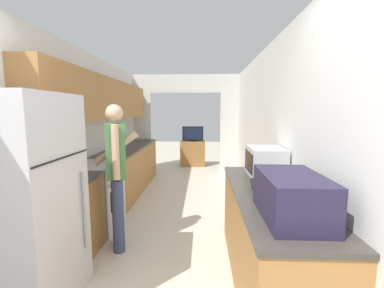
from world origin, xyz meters
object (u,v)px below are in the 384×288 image
(microwave, at_px, (265,162))
(book_stack, at_px, (264,186))
(range_oven, at_px, (95,196))
(television, at_px, (193,134))
(person, at_px, (117,173))
(tv_cabinet, at_px, (193,153))
(refrigerator, at_px, (21,205))
(suitcase, at_px, (291,196))

(microwave, height_order, book_stack, microwave)
(book_stack, bearing_deg, range_oven, 152.63)
(television, bearing_deg, range_oven, -106.51)
(person, relative_size, tv_cabinet, 2.32)
(refrigerator, height_order, range_oven, refrigerator)
(range_oven, bearing_deg, suitcase, -38.33)
(suitcase, bearing_deg, tv_cabinet, 98.78)
(television, bearing_deg, refrigerator, -101.74)
(suitcase, bearing_deg, book_stack, 93.90)
(refrigerator, relative_size, tv_cabinet, 2.41)
(refrigerator, distance_m, suitcase, 2.03)
(suitcase, distance_m, book_stack, 0.60)
(microwave, height_order, tv_cabinet, microwave)
(refrigerator, distance_m, person, 1.03)
(microwave, distance_m, book_stack, 0.57)
(refrigerator, bearing_deg, person, 64.45)
(refrigerator, xyz_separation_m, person, (0.44, 0.93, 0.03))
(microwave, bearing_deg, refrigerator, -156.01)
(book_stack, bearing_deg, refrigerator, -168.56)
(refrigerator, bearing_deg, suitcase, -5.26)
(person, bearing_deg, book_stack, -127.22)
(book_stack, bearing_deg, microwave, 75.72)
(person, distance_m, tv_cabinet, 4.66)
(range_oven, relative_size, tv_cabinet, 1.42)
(range_oven, xyz_separation_m, person, (0.50, -0.52, 0.45))
(suitcase, height_order, television, suitcase)
(suitcase, xyz_separation_m, microwave, (0.10, 1.13, 0.01))
(suitcase, distance_m, television, 5.72)
(suitcase, bearing_deg, range_oven, 141.67)
(person, relative_size, suitcase, 2.54)
(book_stack, distance_m, television, 5.13)
(range_oven, xyz_separation_m, microwave, (2.17, -0.51, 0.59))
(range_oven, height_order, book_stack, range_oven)
(refrigerator, height_order, person, refrigerator)
(tv_cabinet, bearing_deg, person, -98.59)
(book_stack, xyz_separation_m, television, (-0.84, 5.07, 0.00))
(suitcase, bearing_deg, person, 144.61)
(person, xyz_separation_m, tv_cabinet, (0.69, 4.58, -0.54))
(suitcase, height_order, book_stack, suitcase)
(tv_cabinet, relative_size, television, 1.20)
(range_oven, height_order, person, person)
(television, bearing_deg, book_stack, -80.59)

